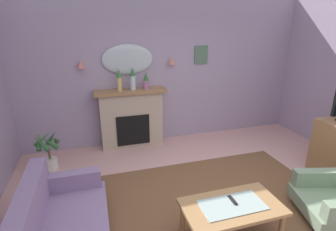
{
  "coord_description": "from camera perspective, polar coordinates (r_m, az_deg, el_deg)",
  "views": [
    {
      "loc": [
        -1.49,
        -2.39,
        2.31
      ],
      "look_at": [
        -0.34,
        1.39,
        0.94
      ],
      "focal_mm": 27.69,
      "sensor_mm": 36.0,
      "label": 1
    }
  ],
  "objects": [
    {
      "name": "patterned_rug",
      "position": [
        3.77,
        10.88,
        -18.9
      ],
      "size": [
        3.2,
        2.4,
        0.01
      ],
      "primitive_type": "cube",
      "color": "brown",
      "rests_on": "ground"
    },
    {
      "name": "mantel_vase_centre",
      "position": [
        4.92,
        -7.78,
        8.03
      ],
      "size": [
        0.1,
        0.1,
        0.43
      ],
      "color": "silver",
      "rests_on": "fireplace"
    },
    {
      "name": "mantel_vase_right",
      "position": [
        4.89,
        -10.7,
        7.96
      ],
      "size": [
        0.1,
        0.1,
        0.41
      ],
      "color": "tan",
      "rests_on": "fireplace"
    },
    {
      "name": "wall_sconce_left",
      "position": [
        4.94,
        -18.69,
        10.63
      ],
      "size": [
        0.14,
        0.14,
        0.14
      ],
      "primitive_type": "cone",
      "color": "#D17066"
    },
    {
      "name": "floor",
      "position": [
        3.67,
        12.35,
        -21.35
      ],
      "size": [
        6.73,
        6.18,
        0.1
      ],
      "primitive_type": "cube",
      "color": "#C6938E",
      "rests_on": "ground"
    },
    {
      "name": "fireplace",
      "position": [
        5.16,
        -7.98,
        -0.73
      ],
      "size": [
        1.36,
        0.36,
        1.16
      ],
      "color": "tan",
      "rests_on": "ground"
    },
    {
      "name": "wall_back",
      "position": [
        5.31,
        -0.36,
        9.84
      ],
      "size": [
        6.73,
        0.1,
        2.9
      ],
      "primitive_type": "cube",
      "color": "#9E8CA8",
      "rests_on": "ground"
    },
    {
      "name": "tv_remote",
      "position": [
        3.15,
        14.01,
        -17.65
      ],
      "size": [
        0.04,
        0.16,
        0.02
      ],
      "primitive_type": "cube",
      "color": "black",
      "rests_on": "coffee_table"
    },
    {
      "name": "wall_mirror",
      "position": [
        5.03,
        -8.85,
        12.11
      ],
      "size": [
        0.96,
        0.06,
        0.56
      ],
      "primitive_type": "ellipsoid",
      "color": "#B2BCC6"
    },
    {
      "name": "potted_plant_small_fern",
      "position": [
        4.77,
        -24.81,
        -7.06
      ],
      "size": [
        0.42,
        0.45,
        0.68
      ],
      "color": "silver",
      "rests_on": "ground"
    },
    {
      "name": "mantel_vase_left",
      "position": [
        4.98,
        -4.89,
        7.51
      ],
      "size": [
        0.12,
        0.12,
        0.32
      ],
      "color": "#9E6084",
      "rests_on": "fireplace"
    },
    {
      "name": "framed_picture",
      "position": [
        5.45,
        7.31,
        13.13
      ],
      "size": [
        0.28,
        0.03,
        0.36
      ],
      "primitive_type": "cube",
      "color": "#4C6B56"
    },
    {
      "name": "wall_sconce_right",
      "position": [
        5.18,
        0.8,
        11.96
      ],
      "size": [
        0.14,
        0.14,
        0.14
      ],
      "primitive_type": "cone",
      "color": "#D17066"
    },
    {
      "name": "coffee_table",
      "position": [
        3.13,
        13.86,
        -19.42
      ],
      "size": [
        1.1,
        0.6,
        0.45
      ],
      "color": "olive",
      "rests_on": "ground"
    },
    {
      "name": "floral_couch",
      "position": [
        3.12,
        -23.44,
        -22.23
      ],
      "size": [
        0.88,
        1.73,
        0.76
      ],
      "color": "gray",
      "rests_on": "ground"
    }
  ]
}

